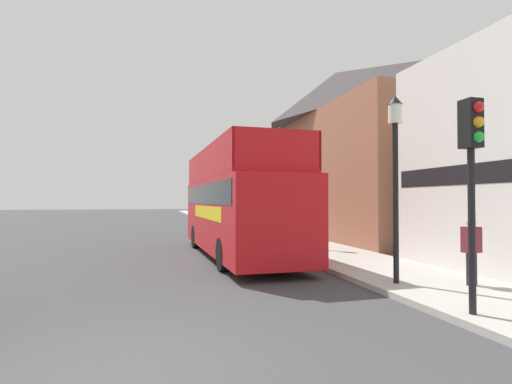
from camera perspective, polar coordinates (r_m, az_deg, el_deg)
name	(u,v)px	position (r m, az deg, el deg)	size (l,w,h in m)	color
ground_plane	(145,234)	(26.11, -15.55, -5.77)	(144.00, 144.00, 0.00)	#3D3D3F
sidewalk	(265,234)	(24.03, 1.27, -6.05)	(3.24, 108.00, 0.14)	#ADAAA3
brick_terrace_rear	(336,153)	(25.67, 11.35, 5.50)	(6.00, 19.29, 10.17)	#9E664C
tour_bus	(236,208)	(15.07, -2.83, -2.27)	(2.78, 10.15, 4.00)	red
parked_car_ahead_of_bus	(222,226)	(22.69, -4.83, -4.81)	(1.78, 4.55, 1.43)	#9E9EA3
pedestrian_second	(471,245)	(10.55, 28.40, -6.62)	(0.41, 0.22, 1.55)	#232328
traffic_signal	(472,156)	(7.86, 28.49, 4.52)	(0.28, 0.42, 3.71)	black
lamp_post_nearest	(395,153)	(10.11, 19.29, 5.33)	(0.35, 0.35, 4.47)	black
lamp_post_second	(280,164)	(17.45, 3.46, 3.98)	(0.35, 0.35, 5.18)	black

